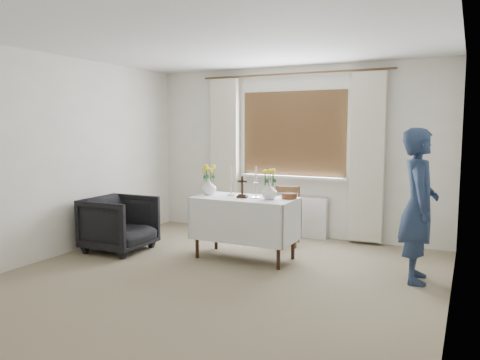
% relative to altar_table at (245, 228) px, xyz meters
% --- Properties ---
extents(ground, '(5.00, 5.00, 0.00)m').
position_rel_altar_table_xyz_m(ground, '(0.08, -1.01, -0.38)').
color(ground, gray).
rests_on(ground, ground).
extents(altar_table, '(1.24, 0.64, 0.76)m').
position_rel_altar_table_xyz_m(altar_table, '(0.00, 0.00, 0.00)').
color(altar_table, white).
rests_on(altar_table, ground).
extents(wooden_chair, '(0.44, 0.44, 0.80)m').
position_rel_altar_table_xyz_m(wooden_chair, '(0.21, 0.86, 0.02)').
color(wooden_chair, brown).
rests_on(wooden_chair, ground).
extents(armchair, '(0.81, 0.79, 0.72)m').
position_rel_altar_table_xyz_m(armchair, '(-1.63, -0.40, -0.02)').
color(armchair, black).
rests_on(armchair, ground).
extents(person, '(0.47, 0.64, 1.61)m').
position_rel_altar_table_xyz_m(person, '(1.98, 0.04, 0.42)').
color(person, navy).
rests_on(person, ground).
extents(radiator, '(1.10, 0.10, 0.60)m').
position_rel_altar_table_xyz_m(radiator, '(0.08, 1.41, -0.08)').
color(radiator, silver).
rests_on(radiator, ground).
extents(wooden_cross, '(0.14, 0.11, 0.27)m').
position_rel_altar_table_xyz_m(wooden_cross, '(-0.01, -0.04, 0.52)').
color(wooden_cross, black).
rests_on(wooden_cross, altar_table).
extents(candlestick_left, '(0.12, 0.12, 0.37)m').
position_rel_altar_table_xyz_m(candlestick_left, '(-0.21, 0.04, 0.56)').
color(candlestick_left, silver).
rests_on(candlestick_left, altar_table).
extents(candlestick_right, '(0.14, 0.14, 0.39)m').
position_rel_altar_table_xyz_m(candlestick_right, '(0.14, 0.02, 0.57)').
color(candlestick_right, silver).
rests_on(candlestick_right, altar_table).
extents(flower_vase_left, '(0.23, 0.23, 0.20)m').
position_rel_altar_table_xyz_m(flower_vase_left, '(-0.51, 0.01, 0.48)').
color(flower_vase_left, white).
rests_on(flower_vase_left, altar_table).
extents(flower_vase_right, '(0.25, 0.25, 0.19)m').
position_rel_altar_table_xyz_m(flower_vase_right, '(0.32, -0.00, 0.48)').
color(flower_vase_right, white).
rests_on(flower_vase_right, altar_table).
extents(wicker_basket, '(0.23, 0.23, 0.07)m').
position_rel_altar_table_xyz_m(wicker_basket, '(0.52, 0.15, 0.42)').
color(wicker_basket, brown).
rests_on(wicker_basket, altar_table).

